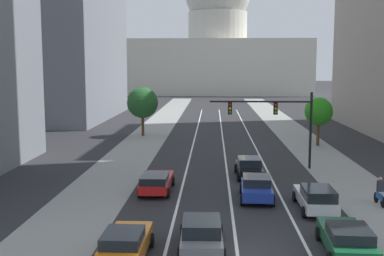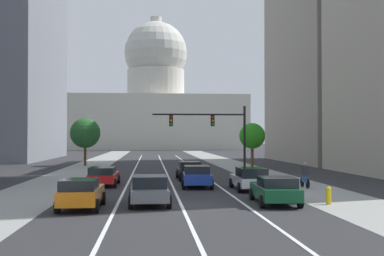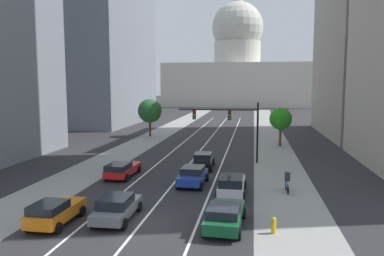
{
  "view_description": "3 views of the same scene",
  "coord_description": "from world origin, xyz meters",
  "views": [
    {
      "loc": [
        -1.1,
        -20.87,
        8.29
      ],
      "look_at": [
        -2.54,
        12.15,
        4.01
      ],
      "focal_mm": 45.72,
      "sensor_mm": 36.0,
      "label": 1
    },
    {
      "loc": [
        -1.54,
        -24.87,
        3.39
      ],
      "look_at": [
        1.81,
        15.15,
        4.15
      ],
      "focal_mm": 46.55,
      "sensor_mm": 36.0,
      "label": 2
    },
    {
      "loc": [
        6.26,
        -20.52,
        7.96
      ],
      "look_at": [
        1.38,
        9.65,
        4.45
      ],
      "focal_mm": 35.75,
      "sensor_mm": 36.0,
      "label": 3
    }
  ],
  "objects": [
    {
      "name": "lane_stripe_right",
      "position": [
        3.19,
        25.0,
        0.01
      ],
      "size": [
        0.16,
        90.0,
        0.01
      ],
      "primitive_type": "cube",
      "color": "white",
      "rests_on": "ground"
    },
    {
      "name": "car_blue",
      "position": [
        1.6,
        8.72,
        0.77
      ],
      "size": [
        2.17,
        4.09,
        1.47
      ],
      "rotation": [
        0.0,
        0.0,
        1.53
      ],
      "color": "#1E389E",
      "rests_on": "ground"
    },
    {
      "name": "cyclist",
      "position": [
        8.8,
        7.78,
        0.85
      ],
      "size": [
        0.37,
        1.7,
        1.72
      ],
      "rotation": [
        0.0,
        0.0,
        1.62
      ],
      "color": "black",
      "rests_on": "ground"
    },
    {
      "name": "car_green",
      "position": [
        4.78,
        -0.01,
        0.74
      ],
      "size": [
        2.25,
        4.78,
        1.41
      ],
      "rotation": [
        0.0,
        0.0,
        1.52
      ],
      "color": "#14512D",
      "rests_on": "ground"
    },
    {
      "name": "sidewalk_right",
      "position": [
        8.72,
        35.0,
        0.01
      ],
      "size": [
        4.67,
        130.0,
        0.01
      ],
      "primitive_type": "cube",
      "color": "gray",
      "rests_on": "ground"
    },
    {
      "name": "car_orange",
      "position": [
        -4.79,
        -1.05,
        0.77
      ],
      "size": [
        1.98,
        4.17,
        1.47
      ],
      "rotation": [
        0.0,
        0.0,
        1.56
      ],
      "color": "orange",
      "rests_on": "ground"
    },
    {
      "name": "lane_stripe_center",
      "position": [
        0.0,
        25.0,
        0.01
      ],
      "size": [
        0.16,
        90.0,
        0.01
      ],
      "primitive_type": "cube",
      "color": "white",
      "rests_on": "ground"
    },
    {
      "name": "car_white",
      "position": [
        4.79,
        6.51,
        0.78
      ],
      "size": [
        2.02,
        4.76,
        1.49
      ],
      "rotation": [
        0.0,
        0.0,
        1.56
      ],
      "color": "silver",
      "rests_on": "ground"
    },
    {
      "name": "ground_plane",
      "position": [
        0.0,
        40.0,
        0.0
      ],
      "size": [
        400.0,
        400.0,
        0.0
      ],
      "primitive_type": "plane",
      "color": "#2B2B2D"
    },
    {
      "name": "sidewalk_left",
      "position": [
        -8.72,
        35.0,
        0.01
      ],
      "size": [
        4.67,
        130.0,
        0.01
      ],
      "primitive_type": "cube",
      "color": "gray",
      "rests_on": "ground"
    },
    {
      "name": "car_black",
      "position": [
        1.6,
        14.92,
        0.75
      ],
      "size": [
        2.06,
        4.4,
        1.45
      ],
      "rotation": [
        0.0,
        0.0,
        1.6
      ],
      "color": "black",
      "rests_on": "ground"
    },
    {
      "name": "capitol_building",
      "position": [
        0.0,
        120.0,
        13.42
      ],
      "size": [
        51.38,
        22.55,
        38.57
      ],
      "color": "beige",
      "rests_on": "ground"
    },
    {
      "name": "street_tree_near_left",
      "position": [
        -9.36,
        35.76,
        3.91
      ],
      "size": [
        3.63,
        3.63,
        5.74
      ],
      "color": "#51381E",
      "rests_on": "ground"
    },
    {
      "name": "lane_stripe_left",
      "position": [
        -3.19,
        25.0,
        0.01
      ],
      "size": [
        0.16,
        90.0,
        0.01
      ],
      "primitive_type": "cube",
      "color": "white",
      "rests_on": "ground"
    },
    {
      "name": "car_red",
      "position": [
        -4.79,
        10.19,
        0.73
      ],
      "size": [
        2.06,
        4.81,
        1.36
      ],
      "rotation": [
        0.0,
        0.0,
        1.56
      ],
      "color": "red",
      "rests_on": "ground"
    },
    {
      "name": "street_tree_far_right",
      "position": [
        9.7,
        29.46,
        3.54
      ],
      "size": [
        2.86,
        2.86,
        4.99
      ],
      "color": "#51381E",
      "rests_on": "ground"
    },
    {
      "name": "traffic_signal_mast",
      "position": [
        4.03,
        18.13,
        4.28
      ],
      "size": [
        8.16,
        0.39,
        6.15
      ],
      "color": "black",
      "rests_on": "ground"
    },
    {
      "name": "car_gray",
      "position": [
        -1.59,
        0.29,
        0.77
      ],
      "size": [
        2.13,
        4.5,
        1.48
      ],
      "rotation": [
        0.0,
        0.0,
        1.6
      ],
      "color": "slate",
      "rests_on": "ground"
    }
  ]
}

